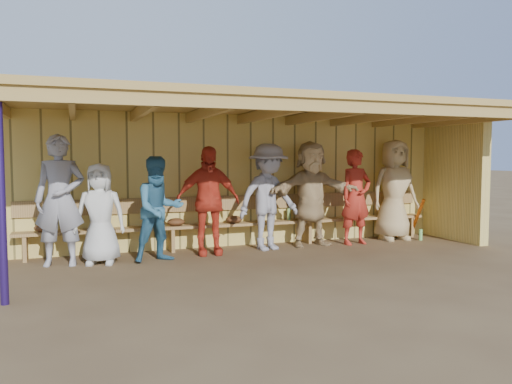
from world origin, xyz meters
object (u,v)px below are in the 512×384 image
player_a (60,200)px  bench (242,218)px  player_b (100,214)px  player_d (208,201)px  player_f (311,194)px  player_e (268,197)px  player_g (356,197)px  player_h (394,190)px  player_c (159,209)px

player_a → bench: size_ratio=0.26×
bench → player_a: bearing=-169.2°
player_b → bench: size_ratio=0.20×
player_d → player_f: size_ratio=0.94×
player_a → player_d: bearing=11.8°
player_e → player_b: bearing=170.3°
player_g → bench: 2.17m
player_e → player_f: bearing=-7.8°
bench → player_f: bearing=-16.2°
player_b → player_h: size_ratio=0.78×
player_c → player_f: bearing=-4.6°
player_c → player_h: bearing=-7.3°
player_d → player_e: player_e is taller
player_e → bench: 0.70m
player_h → player_e: bearing=-173.7°
player_a → player_e: bearing=12.1°
player_a → player_f: (4.29, 0.23, -0.03)m
player_c → player_h: player_h is taller
player_f → player_a: bearing=-178.0°
player_c → player_h: 4.70m
player_c → player_d: player_d is taller
player_a → player_b: bearing=2.1°
player_b → player_h: player_h is taller
player_c → player_d: 0.90m
player_h → player_b: bearing=-173.1°
player_a → player_c: player_a is taller
player_e → player_g: bearing=-15.0°
player_f → player_e: bearing=-175.0°
player_a → player_h: player_a is taller
player_e → player_f: 0.89m
player_b → player_c: bearing=6.1°
player_d → player_e: (1.10, 0.05, 0.03)m
player_e → player_c: bearing=175.7°
player_e → player_a: bearing=168.3°
player_g → bench: size_ratio=0.23×
player_a → player_g: bearing=10.9°
bench → player_c: bearing=-154.2°
player_f → bench: player_f is taller
player_b → bench: bearing=28.9°
player_g → player_h: size_ratio=0.90×
player_b → player_g: 4.59m
player_h → player_g: bearing=-166.4°
player_d → player_f: (1.99, 0.15, 0.06)m
player_b → player_e: size_ratio=0.83×
player_e → player_h: size_ratio=0.95×
player_a → player_h: size_ratio=1.01×
player_d → bench: bearing=36.7°
player_a → player_c: size_ratio=1.20×
player_e → bench: (-0.34, 0.45, -0.41)m
player_b → player_h: bearing=17.7°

